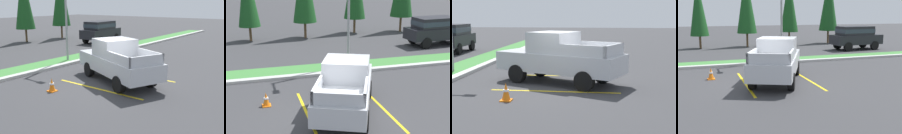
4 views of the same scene
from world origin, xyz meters
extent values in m
plane|color=#38383A|center=(0.00, 0.00, 0.00)|extent=(120.00, 120.00, 0.00)
cube|color=yellow|center=(-0.67, 0.33, 0.00)|extent=(0.12, 4.80, 0.01)
cube|color=yellow|center=(2.43, 0.33, 0.00)|extent=(0.12, 4.80, 0.01)
cylinder|color=black|center=(0.73, 2.09, 0.38)|extent=(0.56, 0.81, 0.76)
cylinder|color=black|center=(2.29, 1.40, 0.38)|extent=(0.56, 0.81, 0.76)
cylinder|color=black|center=(-0.52, -0.75, 0.38)|extent=(0.56, 0.81, 0.76)
cylinder|color=black|center=(1.03, -1.43, 0.38)|extent=(0.56, 0.81, 0.76)
cube|color=silver|center=(0.88, 0.33, 0.88)|extent=(3.84, 5.52, 0.76)
cube|color=silver|center=(1.01, 0.60, 1.68)|extent=(2.26, 2.18, 0.84)
cube|color=#2D3842|center=(1.34, 1.35, 1.73)|extent=(1.51, 0.71, 0.63)
cube|color=silver|center=(-0.48, -0.65, 1.48)|extent=(0.86, 1.78, 0.44)
cube|color=silver|center=(1.07, -1.34, 1.48)|extent=(0.86, 1.78, 0.44)
cube|color=silver|center=(-0.07, -1.82, 1.48)|extent=(1.69, 0.82, 0.44)
cube|color=silver|center=(1.92, 2.66, 0.64)|extent=(1.72, 0.88, 0.28)
cylinder|color=black|center=(12.46, 8.87, 0.40)|extent=(0.82, 0.31, 0.80)
cylinder|color=black|center=(9.67, 8.69, 0.40)|extent=(0.82, 0.31, 0.80)
cube|color=black|center=(11.01, 9.63, 0.92)|extent=(4.71, 2.13, 0.84)
cube|color=black|center=(10.86, 9.62, 1.72)|extent=(3.20, 1.88, 0.76)
cube|color=#2D3842|center=(10.86, 9.62, 1.70)|extent=(3.24, 1.92, 0.36)
cube|color=orange|center=(-2.15, 1.72, 0.02)|extent=(0.36, 0.36, 0.04)
cone|color=orange|center=(-2.15, 1.72, 0.32)|extent=(0.28, 0.28, 0.56)
cylinder|color=white|center=(-2.15, 1.72, 0.35)|extent=(0.19, 0.19, 0.07)
camera|label=1|loc=(-9.45, -7.07, 3.79)|focal=42.34mm
camera|label=2|loc=(-2.71, -10.77, 5.47)|focal=50.56mm
camera|label=3|loc=(-12.14, -1.34, 2.78)|focal=51.93mm
camera|label=4|loc=(-2.74, -12.48, 3.29)|focal=44.83mm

